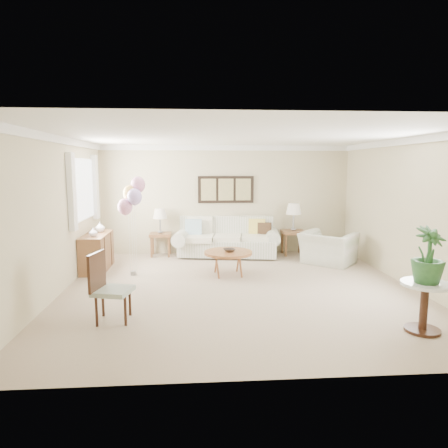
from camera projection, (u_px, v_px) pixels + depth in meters
name	position (u px, v px, depth m)	size (l,w,h in m)	color
ground_plane	(239.00, 289.00, 6.92)	(6.00, 6.00, 0.00)	tan
room_shell	(232.00, 195.00, 6.77)	(6.04, 6.04, 2.60)	beige
wall_art_triptych	(226.00, 190.00, 9.62)	(1.35, 0.06, 0.65)	black
sofa	(228.00, 241.00, 9.45)	(2.61, 1.24, 0.92)	silver
end_table_left	(161.00, 237.00, 9.41)	(0.50, 0.45, 0.54)	brown
end_table_right	(293.00, 234.00, 9.54)	(0.54, 0.49, 0.59)	brown
lamp_left	(160.00, 214.00, 9.34)	(0.33, 0.33, 0.58)	gray
lamp_right	(294.00, 210.00, 9.45)	(0.37, 0.37, 0.65)	gray
coffee_table	(228.00, 253.00, 7.72)	(0.93, 0.93, 0.47)	#9A5C34
decor_bowl	(229.00, 250.00, 7.69)	(0.23, 0.23, 0.06)	#2F251E
armchair	(328.00, 248.00, 8.66)	(1.06, 0.93, 0.69)	silver
side_table	(425.00, 295.00, 5.05)	(0.60, 0.60, 0.65)	silver
potted_plant	(428.00, 255.00, 4.96)	(0.40, 0.40, 0.71)	#214A24
accent_chair	(108.00, 286.00, 5.41)	(0.56, 0.56, 0.96)	#98A594
credenza	(97.00, 252.00, 8.15)	(0.46, 1.20, 0.74)	brown
vase_white	(93.00, 232.00, 7.79)	(0.17, 0.17, 0.18)	silver
vase_sage	(100.00, 227.00, 8.34)	(0.20, 0.20, 0.21)	silver
balloon_cluster	(132.00, 196.00, 7.59)	(0.51, 0.47, 1.91)	gray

